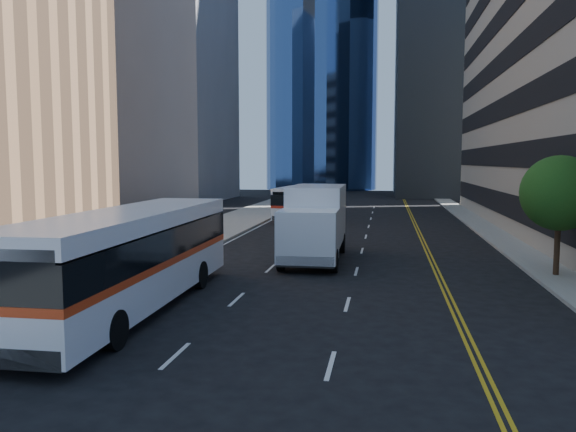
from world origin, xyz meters
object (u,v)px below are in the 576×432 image
at_px(street_tree, 560,193).
at_px(box_truck, 315,222).
at_px(bus_rear, 302,201).
at_px(bus_front, 131,256).

bearing_deg(street_tree, box_truck, 166.50).
xyz_separation_m(bus_rear, box_truck, (3.75, -20.53, 0.40)).
bearing_deg(street_tree, bus_rear, 122.08).
relative_size(bus_rear, box_truck, 1.43).
bearing_deg(bus_front, bus_rear, 86.86).
height_order(street_tree, bus_front, street_tree).
distance_m(street_tree, box_truck, 11.16).
xyz_separation_m(bus_front, bus_rear, (1.12, 31.09, -0.27)).
bearing_deg(bus_front, box_truck, 64.18).
bearing_deg(box_truck, bus_front, -115.68).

